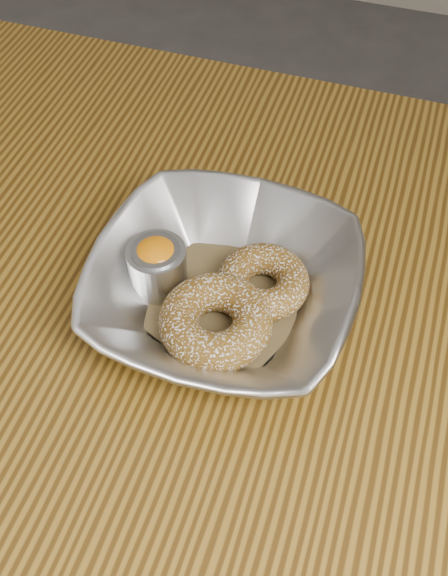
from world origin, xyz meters
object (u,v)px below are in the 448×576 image
(serving_bowl, at_px, (224,288))
(donut_back, at_px, (263,282))
(table, at_px, (148,350))
(donut_front, at_px, (216,321))
(ramekin, at_px, (157,265))

(serving_bowl, relative_size, donut_back, 2.82)
(table, bearing_deg, donut_front, -16.21)
(donut_back, bearing_deg, table, -163.77)
(serving_bowl, bearing_deg, ramekin, 178.14)
(donut_back, bearing_deg, ramekin, -168.68)
(donut_front, relative_size, ramekin, 1.84)
(serving_bowl, height_order, donut_back, serving_bowl)
(donut_front, distance_m, ramekin, 0.08)
(donut_front, bearing_deg, donut_back, 65.07)
(table, height_order, ramekin, ramekin)
(donut_front, xyz_separation_m, ramekin, (-0.07, 0.04, 0.01))
(table, relative_size, ramekin, 21.33)
(serving_bowl, relative_size, donut_front, 2.40)
(donut_back, bearing_deg, donut_front, -114.93)
(table, relative_size, serving_bowl, 4.83)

